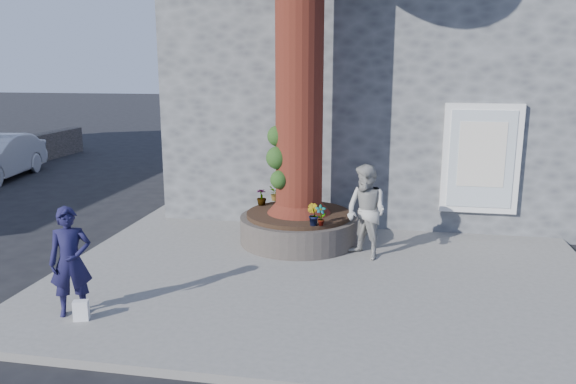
# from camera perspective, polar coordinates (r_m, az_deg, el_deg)

# --- Properties ---
(ground) EXTENTS (120.00, 120.00, 0.00)m
(ground) POSITION_cam_1_polar(r_m,az_deg,el_deg) (9.52, -5.76, -9.07)
(ground) COLOR black
(ground) RESTS_ON ground
(pavement) EXTENTS (9.00, 8.00, 0.12)m
(pavement) POSITION_cam_1_polar(r_m,az_deg,el_deg) (10.13, 4.09, -7.29)
(pavement) COLOR slate
(pavement) RESTS_ON ground
(yellow_line) EXTENTS (0.10, 30.00, 0.01)m
(yellow_line) POSITION_cam_1_polar(r_m,az_deg,el_deg) (11.55, -19.08, -5.75)
(yellow_line) COLOR yellow
(yellow_line) RESTS_ON ground
(stone_shop) EXTENTS (10.30, 8.30, 6.30)m
(stone_shop) POSITION_cam_1_polar(r_m,az_deg,el_deg) (15.67, 10.66, 11.17)
(stone_shop) COLOR #4C4E52
(stone_shop) RESTS_ON ground
(planter) EXTENTS (2.30, 2.30, 0.60)m
(planter) POSITION_cam_1_polar(r_m,az_deg,el_deg) (11.06, 1.10, -3.62)
(planter) COLOR black
(planter) RESTS_ON pavement
(man) EXTENTS (0.67, 0.58, 1.54)m
(man) POSITION_cam_1_polar(r_m,az_deg,el_deg) (8.32, -21.22, -6.61)
(man) COLOR #151437
(man) RESTS_ON pavement
(woman) EXTENTS (1.05, 1.02, 1.70)m
(woman) POSITION_cam_1_polar(r_m,az_deg,el_deg) (10.12, 7.95, -2.02)
(woman) COLOR #A2A19B
(woman) RESTS_ON pavement
(shopping_bag) EXTENTS (0.23, 0.18, 0.28)m
(shopping_bag) POSITION_cam_1_polar(r_m,az_deg,el_deg) (8.31, -20.28, -11.22)
(shopping_bag) COLOR white
(shopping_bag) RESTS_ON pavement
(plant_a) EXTENTS (0.23, 0.19, 0.38)m
(plant_a) POSITION_cam_1_polar(r_m,az_deg,el_deg) (10.04, 3.34, -2.38)
(plant_a) COLOR gray
(plant_a) RESTS_ON planter
(plant_b) EXTENTS (0.30, 0.30, 0.39)m
(plant_b) POSITION_cam_1_polar(r_m,az_deg,el_deg) (10.06, 2.53, -2.31)
(plant_b) COLOR gray
(plant_b) RESTS_ON planter
(plant_c) EXTENTS (0.23, 0.23, 0.35)m
(plant_c) POSITION_cam_1_polar(r_m,az_deg,el_deg) (11.51, -2.71, -0.50)
(plant_c) COLOR gray
(plant_c) RESTS_ON planter
(plant_d) EXTENTS (0.32, 0.34, 0.32)m
(plant_d) POSITION_cam_1_polar(r_m,az_deg,el_deg) (11.87, -1.29, -0.16)
(plant_d) COLOR gray
(plant_d) RESTS_ON planter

